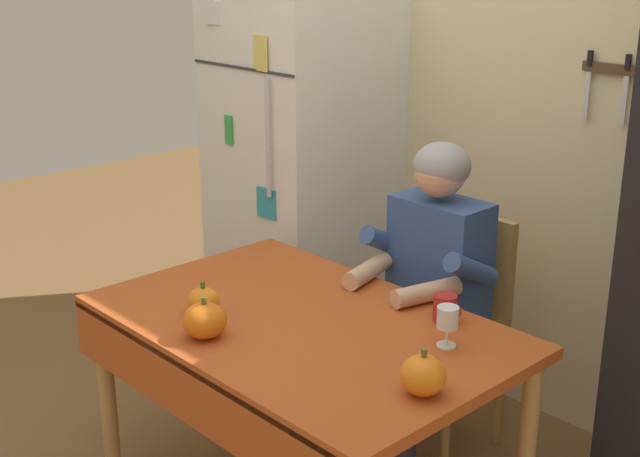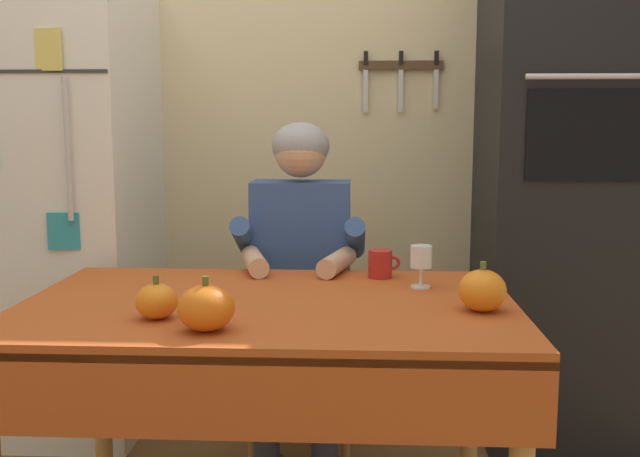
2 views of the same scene
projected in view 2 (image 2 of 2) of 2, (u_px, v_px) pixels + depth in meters
back_wall_assembly at (313, 110)px, 3.25m from camera, size 3.70×0.13×2.60m
refrigerator at (60, 208)px, 2.97m from camera, size 0.68×0.71×1.80m
wall_oven at (561, 172)px, 2.88m from camera, size 0.60×0.64×2.10m
dining_table at (268, 331)px, 2.08m from camera, size 1.40×0.90×0.74m
chair_behind_person at (304, 311)px, 2.88m from camera, size 0.40×0.40×0.93m
seated_person at (300, 263)px, 2.66m from camera, size 0.47×0.55×1.25m
coffee_mug at (381, 264)px, 2.40m from camera, size 0.11×0.08×0.09m
wine_glass at (421, 259)px, 2.25m from camera, size 0.07×0.07×0.13m
pumpkin_large at (157, 301)px, 1.89m from camera, size 0.11×0.11×0.11m
pumpkin_medium at (206, 308)px, 1.78m from camera, size 0.14×0.14×0.14m
pumpkin_small at (482, 290)px, 1.97m from camera, size 0.13×0.13×0.14m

